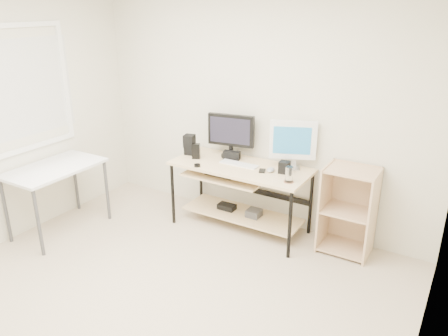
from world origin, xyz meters
TOP-DOWN VIEW (x-y plane):
  - room at (-0.14, 0.04)m, footprint 4.01×4.01m
  - desk at (-0.03, 1.66)m, footprint 1.50×0.65m
  - side_table at (-1.68, 0.60)m, footprint 0.60×1.00m
  - shelf_unit at (1.15, 1.82)m, footprint 0.50×0.40m
  - black_monitor at (-0.23, 1.85)m, footprint 0.53×0.22m
  - white_imac at (0.50, 1.85)m, footprint 0.46×0.23m
  - keyboard at (-0.02, 1.66)m, footprint 0.43×0.12m
  - mouse at (0.35, 1.66)m, footprint 0.10×0.13m
  - center_speaker at (-0.18, 1.78)m, footprint 0.20×0.12m
  - speaker_left at (-0.68, 1.68)m, footprint 0.14×0.14m
  - speaker_right at (0.49, 1.70)m, footprint 0.11×0.11m
  - audio_controller at (-0.53, 1.59)m, footprint 0.10×0.08m
  - volume_puck at (-0.38, 1.39)m, footprint 0.07×0.07m
  - smartphone at (0.27, 1.62)m, footprint 0.10×0.13m
  - coaster at (0.62, 1.49)m, footprint 0.13×0.13m
  - drinking_glass at (0.62, 1.49)m, footprint 0.10×0.10m

SIDE VIEW (x-z plane):
  - shelf_unit at x=1.15m, z-range 0.00..0.90m
  - desk at x=-0.03m, z-range 0.16..0.91m
  - side_table at x=-1.68m, z-range 0.30..1.05m
  - coaster at x=0.62m, z-range 0.75..0.76m
  - smartphone at x=0.27m, z-range 0.75..0.76m
  - keyboard at x=-0.02m, z-range 0.75..0.76m
  - volume_puck at x=-0.38m, z-range 0.75..0.78m
  - mouse at x=0.35m, z-range 0.75..0.79m
  - center_speaker at x=-0.18m, z-range 0.75..0.84m
  - speaker_right at x=0.49m, z-range 0.75..0.87m
  - drinking_glass at x=0.62m, z-range 0.76..0.91m
  - audio_controller at x=-0.53m, z-range 0.75..0.92m
  - speaker_left at x=-0.68m, z-range 0.76..0.98m
  - black_monitor at x=-0.23m, z-range 0.79..1.27m
  - white_imac at x=0.50m, z-range 0.79..1.30m
  - room at x=-0.14m, z-range 0.01..2.63m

